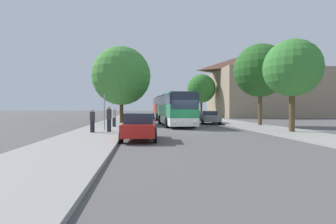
% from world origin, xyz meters
% --- Properties ---
extents(ground_plane, '(300.00, 300.00, 0.00)m').
position_xyz_m(ground_plane, '(0.00, 0.00, 0.00)').
color(ground_plane, '#565454').
rests_on(ground_plane, ground).
extents(sidewalk_left, '(4.00, 120.00, 0.15)m').
position_xyz_m(sidewalk_left, '(-7.00, 0.00, 0.07)').
color(sidewalk_left, gray).
rests_on(sidewalk_left, ground_plane).
extents(sidewalk_right, '(4.00, 120.00, 0.15)m').
position_xyz_m(sidewalk_right, '(7.00, 0.00, 0.07)').
color(sidewalk_right, gray).
rests_on(sidewalk_right, ground_plane).
extents(building_right_background, '(20.04, 15.48, 13.93)m').
position_xyz_m(building_right_background, '(21.15, 30.38, 6.96)').
color(building_right_background, gray).
rests_on(building_right_background, ground_plane).
extents(bus_front, '(3.06, 10.94, 3.25)m').
position_xyz_m(bus_front, '(-0.36, 6.23, 1.74)').
color(bus_front, silver).
rests_on(bus_front, ground_plane).
extents(bus_middle, '(3.05, 10.42, 3.57)m').
position_xyz_m(bus_middle, '(-0.34, 20.88, 1.90)').
color(bus_middle, gray).
rests_on(bus_middle, ground_plane).
extents(parked_car_left_curb, '(2.14, 4.22, 1.55)m').
position_xyz_m(parked_car_left_curb, '(-3.92, -5.78, 0.80)').
color(parked_car_left_curb, red).
rests_on(parked_car_left_curb, ground_plane).
extents(parked_car_right_near, '(2.17, 4.47, 1.49)m').
position_xyz_m(parked_car_right_near, '(3.86, 8.80, 0.78)').
color(parked_car_right_near, slate).
rests_on(parked_car_right_near, ground_plane).
extents(parked_car_right_far, '(2.32, 4.57, 1.46)m').
position_xyz_m(parked_car_right_far, '(3.71, 25.10, 0.77)').
color(parked_car_right_far, '#B7B7BC').
rests_on(parked_car_right_far, ground_plane).
extents(bus_stop_sign, '(0.08, 0.45, 2.78)m').
position_xyz_m(bus_stop_sign, '(-6.66, -0.34, 1.86)').
color(bus_stop_sign, gray).
rests_on(bus_stop_sign, sidewalk_left).
extents(pedestrian_waiting_near, '(0.36, 0.36, 1.64)m').
position_xyz_m(pedestrian_waiting_near, '(-7.23, -2.21, 0.97)').
color(pedestrian_waiting_near, '#23232D').
rests_on(pedestrian_waiting_near, sidewalk_left).
extents(pedestrian_waiting_far, '(0.36, 0.36, 1.69)m').
position_xyz_m(pedestrian_waiting_far, '(-6.29, 3.19, 1.00)').
color(pedestrian_waiting_far, '#23232D').
rests_on(pedestrian_waiting_far, sidewalk_left).
extents(pedestrian_walking_back, '(0.36, 0.36, 1.85)m').
position_xyz_m(pedestrian_walking_back, '(-6.12, -1.89, 1.09)').
color(pedestrian_walking_back, '#23232D').
rests_on(pedestrian_walking_back, sidewalk_left).
extents(tree_left_near, '(6.67, 6.67, 8.70)m').
position_xyz_m(tree_left_near, '(-6.11, 9.44, 5.50)').
color(tree_left_near, '#47331E').
rests_on(tree_left_near, sidewalk_left).
extents(tree_left_far, '(6.62, 6.62, 9.83)m').
position_xyz_m(tree_left_far, '(-6.91, 21.09, 6.66)').
color(tree_left_far, '#47331E').
rests_on(tree_left_far, sidewalk_left).
extents(tree_right_near, '(4.10, 4.10, 6.63)m').
position_xyz_m(tree_right_near, '(6.99, -3.01, 4.71)').
color(tree_right_near, '#513D23').
rests_on(tree_right_near, sidewalk_right).
extents(tree_right_mid, '(5.62, 5.62, 8.34)m').
position_xyz_m(tree_right_mid, '(7.95, 30.04, 5.67)').
color(tree_right_mid, '#47331E').
rests_on(tree_right_mid, sidewalk_right).
extents(tree_right_far, '(5.27, 5.27, 8.07)m').
position_xyz_m(tree_right_far, '(7.99, 4.24, 5.57)').
color(tree_right_far, brown).
rests_on(tree_right_far, sidewalk_right).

